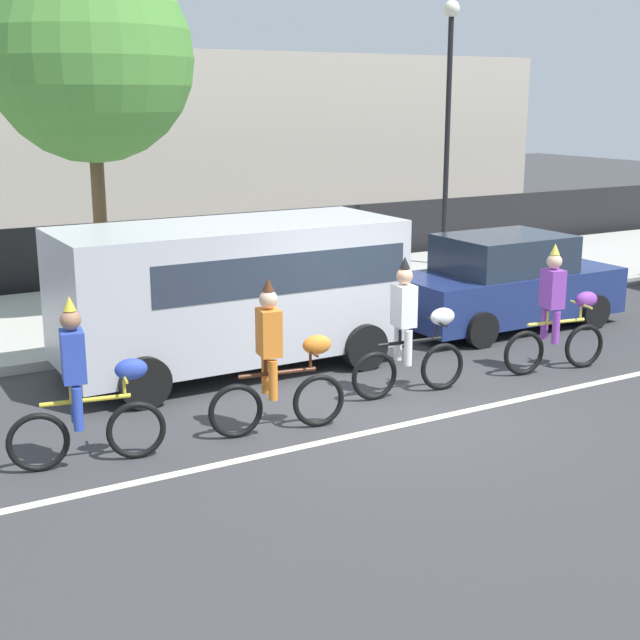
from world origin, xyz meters
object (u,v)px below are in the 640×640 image
at_px(parade_cyclist_orange, 279,365).
at_px(parked_van_silver, 235,285).
at_px(parade_cyclist_purple, 557,316).
at_px(parked_car_navy, 506,283).
at_px(parade_cyclist_cobalt, 87,392).
at_px(parade_cyclist_zebra, 411,335).
at_px(street_lamp_post, 449,95).

bearing_deg(parade_cyclist_orange, parked_van_silver, 76.17).
distance_m(parade_cyclist_orange, parade_cyclist_purple, 4.67).
bearing_deg(parade_cyclist_purple, parked_van_silver, 148.40).
relative_size(parade_cyclist_orange, parked_car_navy, 0.47).
relative_size(parade_cyclist_cobalt, parade_cyclist_purple, 1.00).
height_order(parade_cyclist_purple, parked_car_navy, parade_cyclist_purple).
distance_m(parade_cyclist_orange, parade_cyclist_zebra, 2.21).
height_order(parade_cyclist_cobalt, parade_cyclist_purple, same).
xyz_separation_m(parade_cyclist_orange, parked_van_silver, (0.65, 2.64, 0.44)).
relative_size(parade_cyclist_cobalt, parade_cyclist_zebra, 1.00).
relative_size(parade_cyclist_cobalt, parked_car_navy, 0.47).
distance_m(parade_cyclist_purple, parked_car_navy, 2.65).
relative_size(parade_cyclist_zebra, parked_car_navy, 0.47).
distance_m(parade_cyclist_purple, parked_van_silver, 4.74).
height_order(parade_cyclist_purple, parked_van_silver, parked_van_silver).
distance_m(parade_cyclist_zebra, street_lamp_post, 9.68).
bearing_deg(parked_car_navy, parade_cyclist_cobalt, -163.37).
xyz_separation_m(parade_cyclist_purple, street_lamp_post, (3.44, 7.17, 3.15)).
relative_size(parade_cyclist_orange, street_lamp_post, 0.33).
xyz_separation_m(parade_cyclist_cobalt, parade_cyclist_orange, (2.26, -0.16, 0.00)).
bearing_deg(parade_cyclist_zebra, parade_cyclist_purple, -4.41).
relative_size(parade_cyclist_orange, parked_van_silver, 0.38).
xyz_separation_m(parade_cyclist_orange, parade_cyclist_purple, (4.67, 0.16, 0.00)).
bearing_deg(parked_van_silver, parade_cyclist_purple, -31.60).
bearing_deg(street_lamp_post, parade_cyclist_purple, -115.63).
distance_m(parked_van_silver, street_lamp_post, 9.22).
relative_size(parade_cyclist_zebra, parade_cyclist_purple, 1.00).
xyz_separation_m(parade_cyclist_cobalt, parade_cyclist_zebra, (4.44, 0.20, 0.00)).
bearing_deg(street_lamp_post, parade_cyclist_cobalt, -145.32).
relative_size(parked_car_navy, street_lamp_post, 0.70).
bearing_deg(parade_cyclist_orange, parade_cyclist_purple, 2.01).
height_order(parked_van_silver, parked_car_navy, parked_van_silver).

